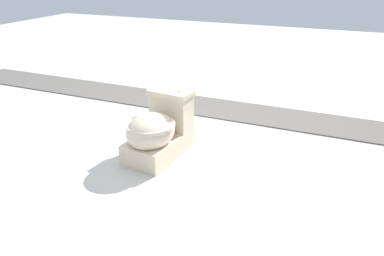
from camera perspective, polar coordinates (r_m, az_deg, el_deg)
The scene contains 3 objects.
ground_plane at distance 3.13m, azimuth -2.64°, elevation -4.14°, with size 14.00×14.00×0.00m, color beige.
gravel_strip at distance 3.98m, azimuth 11.08°, elevation 1.92°, with size 0.56×8.00×0.01m, color #605B56.
toilet at distance 3.04m, azimuth -5.25°, elevation -0.49°, with size 0.67×0.44×0.52m.
Camera 1 is at (2.48, 1.20, 1.49)m, focal length 35.00 mm.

